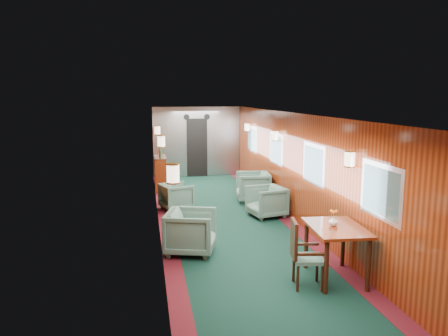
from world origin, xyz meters
The scene contains 12 objects.
room centered at (0.00, 0.00, 1.63)m, with size 12.00×12.10×2.40m.
bulkhead centered at (0.00, 5.91, 1.18)m, with size 2.98×0.17×2.39m.
windows_right centered at (1.49, 0.25, 1.45)m, with size 0.02×8.60×0.80m.
wall_sconces centered at (0.00, 0.57, 1.79)m, with size 2.97×7.97×0.25m.
dining_table centered at (1.06, -3.07, 0.70)m, with size 0.85×1.16×0.83m.
side_chair centered at (0.46, -3.23, 0.54)m, with size 0.51×0.53×1.00m.
credenza centered at (-1.34, 3.90, 0.51)m, with size 0.35×1.11×1.27m.
flower_vase centered at (1.03, -3.02, 0.90)m, with size 0.14×0.14×0.14m, color silver.
armchair_left_near centered at (-0.99, -1.55, 0.39)m, with size 0.83×0.85×0.77m, color #1D433D.
armchair_left_far centered at (-1.02, 1.51, 0.32)m, with size 0.69×0.71×0.65m, color #1D433D.
armchair_right_near centered at (0.97, 0.48, 0.36)m, with size 0.76×0.78×0.71m, color #1D433D.
armchair_right_far centered at (1.02, 1.97, 0.39)m, with size 0.83×0.86×0.78m, color #1D433D.
Camera 1 is at (-1.73, -8.99, 2.78)m, focal length 35.00 mm.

